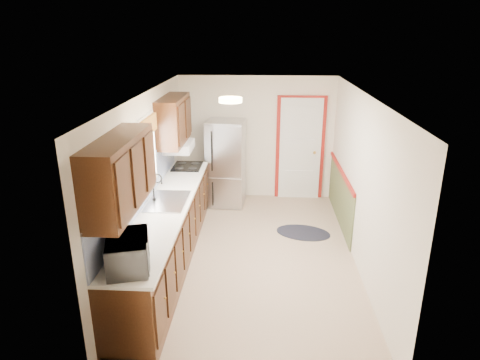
# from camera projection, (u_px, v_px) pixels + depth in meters

# --- Properties ---
(room_shell) EXTENTS (3.20, 5.20, 2.52)m
(room_shell) POSITION_uv_depth(u_px,v_px,m) (253.00, 181.00, 6.01)
(room_shell) COLOR tan
(room_shell) RESTS_ON ground
(kitchen_run) EXTENTS (0.63, 4.00, 2.20)m
(kitchen_run) POSITION_uv_depth(u_px,v_px,m) (164.00, 213.00, 5.93)
(kitchen_run) COLOR #34190B
(kitchen_run) RESTS_ON ground
(back_wall_trim) EXTENTS (1.12, 2.30, 2.08)m
(back_wall_trim) POSITION_uv_depth(u_px,v_px,m) (308.00, 158.00, 8.14)
(back_wall_trim) COLOR maroon
(back_wall_trim) RESTS_ON ground
(ceiling_fixture) EXTENTS (0.30, 0.30, 0.06)m
(ceiling_fixture) POSITION_uv_depth(u_px,v_px,m) (230.00, 100.00, 5.45)
(ceiling_fixture) COLOR #FFD88C
(ceiling_fixture) RESTS_ON room_shell
(microwave) EXTENTS (0.48, 0.67, 0.41)m
(microwave) POSITION_uv_depth(u_px,v_px,m) (128.00, 249.00, 4.25)
(microwave) COLOR white
(microwave) RESTS_ON kitchen_run
(refrigerator) EXTENTS (0.74, 0.72, 1.63)m
(refrigerator) POSITION_uv_depth(u_px,v_px,m) (226.00, 163.00, 8.09)
(refrigerator) COLOR #B7B7BC
(refrigerator) RESTS_ON ground
(rug) EXTENTS (1.01, 0.78, 0.01)m
(rug) POSITION_uv_depth(u_px,v_px,m) (303.00, 233.00, 7.13)
(rug) COLOR black
(rug) RESTS_ON ground
(cooktop) EXTENTS (0.49, 0.58, 0.02)m
(cooktop) POSITION_uv_depth(u_px,v_px,m) (187.00, 166.00, 7.47)
(cooktop) COLOR black
(cooktop) RESTS_ON kitchen_run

